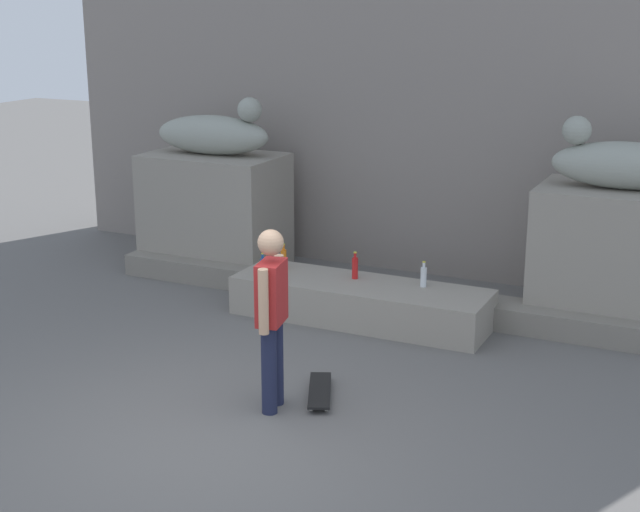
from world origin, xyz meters
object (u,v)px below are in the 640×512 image
object	(u,v)px
bottle_blue	(263,269)
skateboard	(320,391)
bottle_clear	(424,276)
statue_reclining_left	(215,133)
bottle_red	(355,267)
skater	(272,312)
bottle_orange	(284,258)
statue_reclining_right	(623,163)

from	to	relation	value
bottle_blue	skateboard	bearing A→B (deg)	-48.11
bottle_clear	bottle_blue	xyz separation A→B (m)	(-1.76, -0.55, 0.01)
statue_reclining_left	bottle_red	xyz separation A→B (m)	(2.47, -1.00, -1.27)
statue_reclining_left	bottle_blue	size ratio (longest dim) A/B	5.12
skater	bottle_blue	world-z (taller)	skater
statue_reclining_left	bottle_orange	xyz separation A→B (m)	(1.53, -0.99, -1.28)
skater	bottle_clear	world-z (taller)	skater
skateboard	bottle_red	size ratio (longest dim) A/B	2.54
bottle_orange	bottle_blue	world-z (taller)	bottle_blue
bottle_clear	bottle_orange	distance (m)	1.75
statue_reclining_left	skateboard	size ratio (longest dim) A/B	2.01
statue_reclining_left	bottle_blue	bearing A→B (deg)	-48.57
skateboard	bottle_clear	xyz separation A→B (m)	(0.19, 2.29, 0.50)
bottle_clear	bottle_red	world-z (taller)	bottle_red
statue_reclining_right	bottle_clear	size ratio (longest dim) A/B	5.53
bottle_clear	bottle_orange	world-z (taller)	bottle_orange
statue_reclining_left	skater	xyz separation A→B (m)	(2.81, -3.64, -0.93)
statue_reclining_left	statue_reclining_right	distance (m)	5.20
bottle_blue	bottle_orange	bearing A→B (deg)	89.80
bottle_clear	skater	bearing A→B (deg)	-100.02
statue_reclining_left	statue_reclining_right	xyz separation A→B (m)	(5.20, -0.01, 0.00)
skater	skateboard	xyz separation A→B (m)	(0.28, 0.40, -0.86)
bottle_red	statue_reclining_right	bearing A→B (deg)	19.93
statue_reclining_right	bottle_blue	bearing A→B (deg)	17.27
statue_reclining_right	skateboard	xyz separation A→B (m)	(-2.11, -3.24, -1.78)
bottle_orange	statue_reclining_left	bearing A→B (deg)	147.07
statue_reclining_right	skater	xyz separation A→B (m)	(-2.39, -3.63, -0.93)
skateboard	bottle_blue	xyz separation A→B (m)	(-1.56, 1.74, 0.52)
statue_reclining_left	statue_reclining_right	world-z (taller)	same
skater	bottle_red	world-z (taller)	skater
statue_reclining_left	skateboard	bearing A→B (deg)	-50.47
statue_reclining_left	skater	bearing A→B (deg)	-56.41
bottle_orange	bottle_blue	xyz separation A→B (m)	(-0.00, -0.51, 0.01)
statue_reclining_right	bottle_clear	bearing A→B (deg)	21.39
statue_reclining_right	bottle_orange	size ratio (longest dim) A/B	5.36
skater	bottle_orange	bearing A→B (deg)	-165.10
statue_reclining_left	bottle_red	world-z (taller)	statue_reclining_left
skater	bottle_orange	distance (m)	2.96
skater	bottle_clear	xyz separation A→B (m)	(0.47, 2.69, -0.35)
skater	bottle_blue	distance (m)	2.52
statue_reclining_right	bottle_clear	world-z (taller)	statue_reclining_right
bottle_orange	bottle_clear	bearing A→B (deg)	1.31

